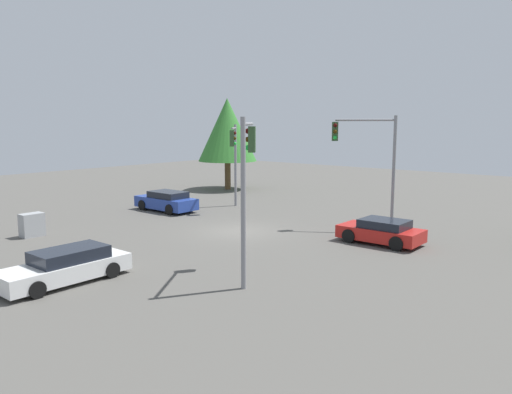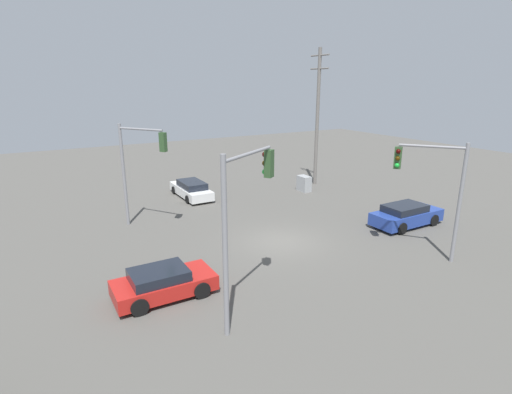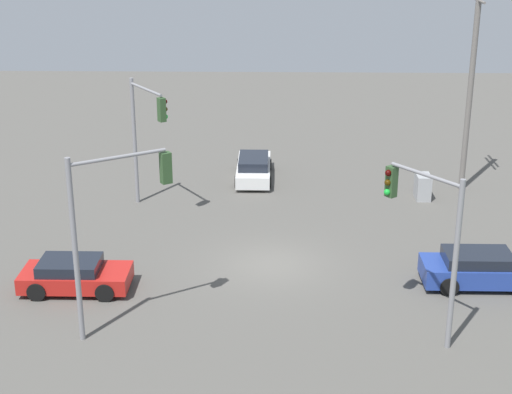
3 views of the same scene
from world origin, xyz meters
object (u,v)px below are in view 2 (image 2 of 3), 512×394
Objects in this scene: traffic_signal_aux at (244,206)px; sedan_blue at (406,215)px; electrical_cabinet at (304,184)px; traffic_signal_main at (139,159)px; traffic_signal_cross at (433,181)px; sedan_white at (191,189)px; sedan_red at (163,283)px.

sedan_blue is at bearing -17.11° from traffic_signal_aux.
traffic_signal_aux is 18.51m from electrical_cabinet.
traffic_signal_aux is at bearing -30.80° from traffic_signal_main.
traffic_signal_main reaches higher than traffic_signal_cross.
traffic_signal_cross is at bearing -10.37° from electrical_cabinet.
electrical_cabinet is at bearing 63.62° from traffic_signal_main.
traffic_signal_aux reaches higher than electrical_cabinet.
sedan_white is 16.92m from traffic_signal_aux.
traffic_signal_aux reaches higher than sedan_blue.
sedan_blue is 1.13× the size of sedan_red.
sedan_red is 14.58m from sedan_white.
sedan_white is at bearing -144.19° from sedan_blue.
traffic_signal_aux is at bearing 52.22° from traffic_signal_cross.
sedan_red is 0.70× the size of traffic_signal_cross.
sedan_red is 0.66× the size of traffic_signal_main.
electrical_cabinet is (-1.86, 13.23, -3.54)m from traffic_signal_main.
electrical_cabinet is (-13.13, 12.52, -3.67)m from traffic_signal_aux.
sedan_red is 0.64× the size of traffic_signal_aux.
sedan_white is 3.91× the size of electrical_cabinet.
sedan_blue is at bearing 3.20° from electrical_cabinet.
traffic_signal_main is 1.06× the size of traffic_signal_cross.
sedan_red is at bearing 94.97° from traffic_signal_aux.
traffic_signal_cross reaches higher than sedan_red.
sedan_red is at bearing 39.14° from traffic_signal_cross.
traffic_signal_main reaches higher than electrical_cabinet.
sedan_white reaches higher than sedan_red.
sedan_blue is 0.78× the size of traffic_signal_cross.
sedan_white is (-13.14, 6.32, 0.01)m from sedan_red.
traffic_signal_aux is at bearing -43.63° from electrical_cabinet.
traffic_signal_main is at bearing -135.64° from sedan_white.
sedan_white is at bearing 99.97° from traffic_signal_main.
sedan_white is at bearing -17.28° from traffic_signal_cross.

